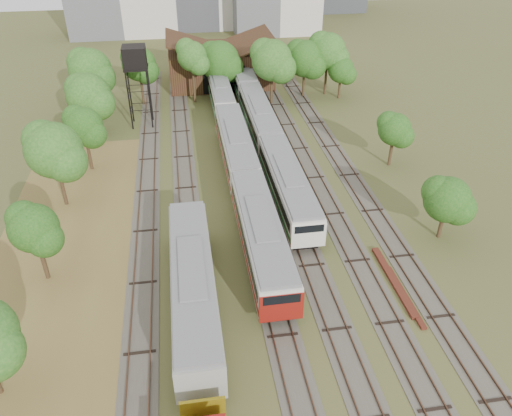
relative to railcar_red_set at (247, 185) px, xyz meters
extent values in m
plane|color=#475123|center=(2.00, -21.10, -2.09)|extent=(240.00, 240.00, 0.00)
cube|color=brown|center=(-16.00, -13.10, -2.07)|extent=(14.00, 60.00, 0.04)
cube|color=#4C473D|center=(-10.00, 3.90, -2.06)|extent=(2.60, 80.00, 0.06)
cube|color=#472D1E|center=(-10.72, 3.90, -1.97)|extent=(0.08, 80.00, 0.14)
cube|color=#472D1E|center=(-9.28, 3.90, -1.97)|extent=(0.08, 80.00, 0.14)
cube|color=#4C473D|center=(-6.00, 3.90, -2.06)|extent=(2.60, 80.00, 0.06)
cube|color=#472D1E|center=(-6.72, 3.90, -1.97)|extent=(0.08, 80.00, 0.14)
cube|color=#472D1E|center=(-5.28, 3.90, -1.97)|extent=(0.08, 80.00, 0.14)
cube|color=#4C473D|center=(0.00, 3.90, -2.06)|extent=(2.60, 80.00, 0.06)
cube|color=#472D1E|center=(-0.72, 3.90, -1.97)|extent=(0.08, 80.00, 0.14)
cube|color=#472D1E|center=(0.72, 3.90, -1.97)|extent=(0.08, 80.00, 0.14)
cube|color=#4C473D|center=(4.00, 3.90, -2.06)|extent=(2.60, 80.00, 0.06)
cube|color=#472D1E|center=(3.28, 3.90, -1.97)|extent=(0.08, 80.00, 0.14)
cube|color=#472D1E|center=(4.72, 3.90, -1.97)|extent=(0.08, 80.00, 0.14)
cube|color=#4C473D|center=(8.00, 3.90, -2.06)|extent=(2.60, 80.00, 0.06)
cube|color=#472D1E|center=(7.28, 3.90, -1.97)|extent=(0.08, 80.00, 0.14)
cube|color=#472D1E|center=(8.72, 3.90, -1.97)|extent=(0.08, 80.00, 0.14)
cube|color=#4C473D|center=(12.00, 3.90, -2.06)|extent=(2.60, 80.00, 0.06)
cube|color=#472D1E|center=(11.28, 3.90, -1.97)|extent=(0.08, 80.00, 0.14)
cube|color=#472D1E|center=(12.72, 3.90, -1.97)|extent=(0.08, 80.00, 0.14)
cube|color=black|center=(0.00, -8.69, -1.66)|extent=(2.38, 15.64, 0.87)
cube|color=silver|center=(0.00, -8.69, 0.12)|extent=(3.14, 17.00, 2.71)
cube|color=black|center=(0.00, -8.69, 0.45)|extent=(3.20, 15.64, 0.92)
cube|color=slate|center=(0.00, -8.69, 1.67)|extent=(2.89, 16.66, 0.39)
cube|color=maroon|center=(0.00, -8.69, -0.63)|extent=(3.20, 16.66, 0.49)
cube|color=maroon|center=(0.00, -17.14, -0.01)|extent=(3.18, 0.25, 2.44)
cube|color=black|center=(0.00, 8.81, -1.66)|extent=(2.38, 15.64, 0.87)
cube|color=silver|center=(0.00, 8.81, 0.12)|extent=(3.14, 17.00, 2.71)
cube|color=black|center=(0.00, 8.81, 0.45)|extent=(3.20, 15.64, 0.92)
cube|color=slate|center=(0.00, 8.81, 1.67)|extent=(2.89, 16.66, 0.39)
cube|color=maroon|center=(0.00, 8.81, -0.63)|extent=(3.20, 16.66, 0.49)
cube|color=black|center=(4.00, -0.60, -1.68)|extent=(2.27, 15.64, 0.82)
cube|color=silver|center=(4.00, -0.60, 0.02)|extent=(2.99, 17.00, 2.58)
cube|color=black|center=(4.00, -0.60, 0.33)|extent=(3.05, 15.64, 0.88)
cube|color=slate|center=(4.00, -0.60, 1.49)|extent=(2.75, 16.66, 0.37)
cube|color=#1A6B2A|center=(4.00, -0.60, -0.70)|extent=(3.05, 16.66, 0.46)
cube|color=silver|center=(4.00, -9.05, -0.11)|extent=(3.03, 0.25, 2.32)
cube|color=black|center=(4.00, 16.90, -1.68)|extent=(2.27, 15.64, 0.82)
cube|color=silver|center=(4.00, 16.90, 0.02)|extent=(2.99, 17.00, 2.58)
cube|color=black|center=(4.00, 16.90, 0.33)|extent=(3.05, 15.64, 0.88)
cube|color=slate|center=(4.00, 16.90, 1.49)|extent=(2.75, 16.66, 0.37)
cube|color=#1A6B2A|center=(4.00, 16.90, -0.70)|extent=(3.05, 16.66, 0.46)
cube|color=black|center=(4.00, 34.40, -1.68)|extent=(2.27, 15.64, 0.82)
cube|color=silver|center=(4.00, 34.40, 0.02)|extent=(2.99, 17.00, 2.58)
cube|color=black|center=(4.00, 34.40, 0.33)|extent=(3.05, 15.64, 0.88)
cube|color=slate|center=(4.00, 34.40, 1.49)|extent=(2.75, 16.66, 0.37)
cube|color=#1A6B2A|center=(4.00, 34.40, -0.70)|extent=(3.05, 16.66, 0.46)
cube|color=black|center=(0.00, 27.31, -1.71)|extent=(2.13, 14.72, 0.78)
cube|color=silver|center=(0.00, 27.31, -0.11)|extent=(2.81, 16.00, 2.42)
cube|color=black|center=(0.00, 27.31, 0.18)|extent=(2.87, 14.72, 0.82)
cube|color=slate|center=(0.00, 27.31, 1.28)|extent=(2.59, 15.68, 0.35)
cube|color=#1A6B2A|center=(0.00, 27.31, -0.79)|extent=(2.87, 15.68, 0.44)
cube|color=silver|center=(0.00, 19.36, -0.23)|extent=(2.85, 0.25, 2.18)
cube|color=gold|center=(-6.00, -24.07, -0.53)|extent=(2.64, 0.20, 1.76)
cube|color=black|center=(-6.00, -14.02, -1.66)|extent=(2.36, 16.56, 0.86)
cube|color=gray|center=(-6.00, -14.02, 0.11)|extent=(3.12, 18.00, 2.69)
cube|color=black|center=(-6.00, -14.02, 0.43)|extent=(3.18, 16.56, 0.91)
cube|color=slate|center=(-6.00, -14.02, 1.65)|extent=(2.87, 17.64, 0.39)
cylinder|color=black|center=(-12.22, 20.32, 1.70)|extent=(0.19, 0.19, 7.59)
cylinder|color=black|center=(-9.66, 20.32, 1.70)|extent=(0.19, 0.19, 7.59)
cylinder|color=black|center=(-12.22, 22.89, 1.70)|extent=(0.19, 0.19, 7.59)
cylinder|color=black|center=(-9.66, 22.89, 1.70)|extent=(0.19, 0.19, 7.59)
cube|color=black|center=(-10.94, 21.60, 5.60)|extent=(2.99, 2.99, 0.20)
cube|color=black|center=(-10.94, 21.60, 6.98)|extent=(2.85, 2.85, 2.56)
cube|color=#5D261A|center=(10.00, -13.67, -1.95)|extent=(0.56, 8.46, 0.28)
cube|color=#5D261A|center=(10.20, -15.49, -1.98)|extent=(0.43, 6.94, 0.23)
cube|color=#371A14|center=(1.00, 36.90, 0.66)|extent=(16.00, 11.00, 5.50)
cube|color=#371A14|center=(-3.00, 36.90, 4.01)|extent=(8.45, 11.55, 2.96)
cube|color=#371A14|center=(5.00, 36.90, 4.01)|extent=(8.45, 11.55, 2.96)
cube|color=black|center=(1.00, 31.45, 0.11)|extent=(6.40, 0.15, 4.12)
cylinder|color=#382616|center=(-17.67, -8.75, -0.14)|extent=(0.36, 0.36, 3.91)
sphere|color=#154913|center=(-17.67, -8.75, 2.88)|extent=(3.85, 3.85, 3.85)
cylinder|color=#382616|center=(-17.94, 2.59, 0.27)|extent=(0.36, 0.36, 4.73)
sphere|color=#154913|center=(-17.94, 2.59, 3.93)|extent=(5.36, 5.36, 5.36)
cylinder|color=#382616|center=(-16.28, 9.87, -0.05)|extent=(0.36, 0.36, 4.09)
sphere|color=#154913|center=(-16.28, 9.87, 3.12)|extent=(4.15, 4.15, 4.15)
cylinder|color=#382616|center=(-16.93, 19.72, -0.11)|extent=(0.36, 0.36, 3.96)
sphere|color=#154913|center=(-16.93, 19.72, 2.94)|extent=(5.56, 5.56, 5.56)
cylinder|color=#382616|center=(-17.38, 26.81, 0.29)|extent=(0.36, 0.36, 4.76)
sphere|color=#154913|center=(-17.38, 26.81, 3.97)|extent=(5.74, 5.74, 5.74)
cylinder|color=#382616|center=(-11.07, 29.00, 0.23)|extent=(0.36, 0.36, 4.66)
sphere|color=#154913|center=(-11.07, 29.00, 3.83)|extent=(4.75, 4.75, 4.75)
cylinder|color=#382616|center=(-3.62, 28.80, 0.54)|extent=(0.36, 0.36, 5.27)
sphere|color=#154913|center=(-3.62, 28.80, 4.62)|extent=(4.20, 4.20, 4.20)
cylinder|color=#382616|center=(0.50, 31.76, -0.15)|extent=(0.36, 0.36, 3.89)
sphere|color=#154913|center=(0.50, 31.76, 2.86)|extent=(5.95, 5.95, 5.95)
cylinder|color=#382616|center=(7.41, 26.59, 0.38)|extent=(0.36, 0.36, 4.94)
sphere|color=#154913|center=(7.41, 26.59, 4.20)|extent=(5.75, 5.75, 5.75)
cylinder|color=#382616|center=(12.67, 28.59, 0.15)|extent=(0.36, 0.36, 4.48)
sphere|color=#154913|center=(12.67, 28.59, 3.61)|extent=(5.31, 5.31, 5.31)
cylinder|color=#382616|center=(16.20, 29.07, 0.45)|extent=(0.36, 0.36, 5.09)
sphere|color=#154913|center=(16.20, 29.07, 4.38)|extent=(5.34, 5.34, 5.34)
cylinder|color=#382616|center=(16.44, -8.42, -0.52)|extent=(0.36, 0.36, 3.14)
sphere|color=#154913|center=(16.44, -8.42, 1.90)|extent=(4.10, 4.10, 4.10)
cylinder|color=#382616|center=(17.22, 5.52, -0.36)|extent=(0.36, 0.36, 3.48)
sphere|color=#154913|center=(17.22, 5.52, 2.33)|extent=(3.62, 3.62, 3.62)
cylinder|color=#382616|center=(17.82, 27.11, -0.41)|extent=(0.36, 0.36, 3.36)
sphere|color=#154913|center=(17.82, 27.11, 2.18)|extent=(3.83, 3.83, 3.83)
camera|label=1|loc=(-5.76, -42.09, 24.90)|focal=35.00mm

